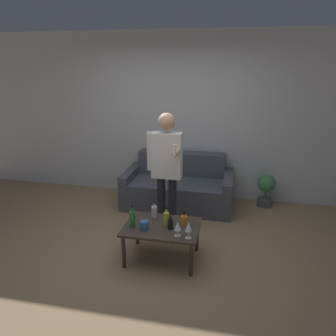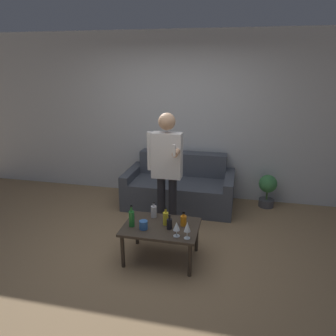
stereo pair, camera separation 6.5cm
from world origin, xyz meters
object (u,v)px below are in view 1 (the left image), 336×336
Objects in this scene: couch at (179,187)px; person_standing_front at (166,164)px; coffee_table at (162,230)px; bottle_orange at (184,220)px.

couch is 1.05× the size of person_standing_front.
person_standing_front is at bearing 97.53° from coffee_table.
bottle_orange reaches higher than coffee_table.
person_standing_front reaches higher than couch.
coffee_table is 5.36× the size of bottle_orange.
person_standing_front is (-0.00, -0.92, 0.68)m from couch.
coffee_table is at bearing -86.99° from couch.
coffee_table is 0.28m from bottle_orange.
person_standing_front is (-0.09, 0.65, 0.59)m from coffee_table.
bottle_orange is at bearing -60.28° from person_standing_front.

